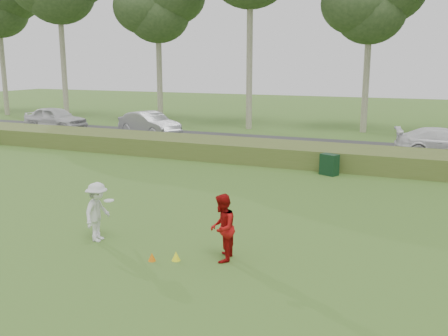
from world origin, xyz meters
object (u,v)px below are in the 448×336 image
at_px(cone_yellow, 176,256).
at_px(car_left, 55,118).
at_px(player_red, 222,228).
at_px(player_white, 97,212).
at_px(car_right, 446,143).
at_px(car_mid, 149,124).
at_px(utility_cabinet, 329,165).
at_px(cone_orange, 152,257).

relative_size(cone_yellow, car_left, 0.05).
relative_size(player_red, car_left, 0.35).
xyz_separation_m(player_white, cone_yellow, (2.66, -0.44, -0.71)).
bearing_deg(cone_yellow, player_red, 23.81).
bearing_deg(player_white, car_right, -34.34).
distance_m(car_mid, car_right, 17.81).
distance_m(car_left, car_mid, 7.83).
xyz_separation_m(car_left, car_mid, (7.83, -0.09, -0.03)).
bearing_deg(cone_yellow, player_white, 170.61).
relative_size(utility_cabinet, car_mid, 0.19).
bearing_deg(car_left, cone_orange, -128.80).
bearing_deg(car_right, utility_cabinet, 134.56).
relative_size(player_white, car_right, 0.33).
xyz_separation_m(cone_yellow, car_mid, (-11.44, 17.73, 0.74)).
distance_m(player_red, utility_cabinet, 10.64).
relative_size(player_white, player_red, 0.97).
bearing_deg(cone_orange, car_mid, 121.21).
relative_size(car_left, car_right, 0.96).
bearing_deg(player_white, player_red, -95.82).
bearing_deg(car_mid, car_left, 111.04).
distance_m(player_red, cone_yellow, 1.37).
relative_size(player_white, cone_yellow, 6.93).
bearing_deg(car_right, car_mid, 80.48).
xyz_separation_m(player_red, car_mid, (-12.49, 17.26, 0.00)).
relative_size(utility_cabinet, car_right, 0.18).
relative_size(player_white, car_mid, 0.34).
height_order(car_mid, car_right, car_mid).
bearing_deg(car_right, cone_orange, 150.31).
bearing_deg(car_left, utility_cabinet, -102.68).
height_order(player_white, car_mid, player_white).
xyz_separation_m(player_red, car_right, (5.31, 16.86, -0.06)).
height_order(player_white, utility_cabinet, player_white).
xyz_separation_m(player_red, car_left, (-20.32, 17.35, 0.03)).
distance_m(player_white, cone_yellow, 2.78).
bearing_deg(cone_yellow, car_mid, 122.83).
bearing_deg(car_right, car_left, 80.66).
bearing_deg(car_mid, player_red, -122.38).
distance_m(player_white, cone_orange, 2.34).
relative_size(player_red, car_right, 0.34).
xyz_separation_m(player_white, car_mid, (-8.78, 17.29, 0.03)).
height_order(cone_yellow, utility_cabinet, utility_cabinet).
height_order(player_white, car_left, car_left).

